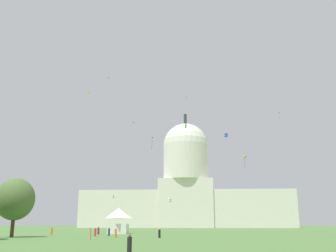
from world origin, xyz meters
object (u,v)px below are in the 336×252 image
object	(u,v)px
person_tan_front_right	(90,234)
kite_gold_mid	(245,157)
kite_black_high	(152,139)
person_black_lawn_far_left	(129,245)
person_black_back_center	(159,233)
kite_red_high	(134,124)
kite_blue_high	(226,135)
kite_violet_high	(280,114)
kite_orange_high	(187,99)
capitol_building	(186,189)
kite_turquoise_high	(107,79)
event_tent	(118,220)
person_red_edge_west	(95,232)
kite_yellow_high	(89,94)
person_maroon_aisle_center	(98,231)
tree_west_mid	(15,199)
kite_green_low	(114,197)
person_orange_mid_left	(116,233)
kite_lime_mid	(186,126)
person_orange_back_left	(52,231)
kite_white_low	(170,200)

from	to	relation	value
person_tan_front_right	kite_gold_mid	xyz separation A→B (m)	(31.29, 60.03, 21.74)
person_tan_front_right	kite_black_high	bearing A→B (deg)	70.86
person_black_lawn_far_left	person_black_back_center	xyz separation A→B (m)	(-1.16, 35.38, 0.01)
kite_black_high	kite_red_high	size ratio (longest dim) A/B	2.88
kite_red_high	kite_blue_high	world-z (taller)	kite_red_high
kite_red_high	kite_violet_high	xyz separation A→B (m)	(61.71, -12.65, -0.46)
person_black_back_center	kite_orange_high	bearing A→B (deg)	-53.60
capitol_building	kite_turquoise_high	bearing A→B (deg)	-107.44
event_tent	person_red_edge_west	xyz separation A→B (m)	(-0.68, -18.27, -2.35)
kite_orange_high	kite_yellow_high	size ratio (longest dim) A/B	0.69
event_tent	person_maroon_aisle_center	distance (m)	6.95
tree_west_mid	kite_green_low	size ratio (longest dim) A/B	7.07
kite_black_high	kite_orange_high	distance (m)	24.70
person_orange_mid_left	kite_green_low	size ratio (longest dim) A/B	1.11
kite_black_high	kite_yellow_high	bearing A→B (deg)	-108.67
kite_yellow_high	person_orange_mid_left	bearing A→B (deg)	148.07
kite_green_low	kite_orange_high	xyz separation A→B (m)	(40.33, -63.56, 30.95)
event_tent	kite_lime_mid	xyz separation A→B (m)	(15.34, 31.80, 31.04)
person_orange_back_left	kite_green_low	xyz separation A→B (m)	(-12.37, 115.07, 15.02)
person_tan_front_right	kite_turquoise_high	bearing A→B (deg)	82.60
person_tan_front_right	kite_green_low	world-z (taller)	kite_green_low
kite_violet_high	person_black_lawn_far_left	bearing A→B (deg)	-171.45
tree_west_mid	kite_blue_high	bearing A→B (deg)	60.03
person_tan_front_right	kite_white_low	xyz separation A→B (m)	(5.41, 91.32, 10.38)
capitol_building	kite_lime_mid	xyz separation A→B (m)	(3.69, -101.30, 12.64)
event_tent	kite_white_low	xyz separation A→B (m)	(7.97, 57.78, 8.07)
kite_yellow_high	kite_violet_high	xyz separation A→B (m)	(77.57, 5.44, -8.65)
person_orange_mid_left	kite_turquoise_high	distance (m)	94.12
person_tan_front_right	kite_green_low	distance (m)	141.38
person_tan_front_right	kite_blue_high	bearing A→B (deg)	51.65
kite_lime_mid	kite_red_high	bearing A→B (deg)	-77.62
person_orange_mid_left	kite_white_low	bearing A→B (deg)	84.77
kite_gold_mid	tree_west_mid	bearing A→B (deg)	-99.32
person_tan_front_right	kite_blue_high	size ratio (longest dim) A/B	0.60
person_red_edge_west	kite_yellow_high	xyz separation A→B (m)	(-24.24, 71.88, 53.10)
kite_black_high	kite_lime_mid	size ratio (longest dim) A/B	2.88
event_tent	kite_gold_mid	xyz separation A→B (m)	(33.85, 26.49, 19.42)
person_orange_mid_left	kite_yellow_high	world-z (taller)	kite_yellow_high
kite_orange_high	kite_violet_high	world-z (taller)	kite_orange_high
kite_turquoise_high	kite_violet_high	distance (m)	70.64
kite_green_low	kite_gold_mid	xyz separation A→B (m)	(58.46, -77.90, 6.77)
person_maroon_aisle_center	kite_orange_high	distance (m)	68.06
person_maroon_aisle_center	event_tent	bearing A→B (deg)	161.40
person_orange_mid_left	person_orange_back_left	bearing A→B (deg)	135.02
event_tent	kite_gold_mid	world-z (taller)	kite_gold_mid
person_orange_mid_left	person_black_lawn_far_left	bearing A→B (deg)	-79.32
kite_blue_high	event_tent	bearing A→B (deg)	174.30
person_red_edge_west	kite_lime_mid	world-z (taller)	kite_lime_mid
person_orange_mid_left	person_maroon_aisle_center	xyz separation A→B (m)	(-8.32, 20.44, 0.01)
person_red_edge_west	person_black_back_center	size ratio (longest dim) A/B	1.03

